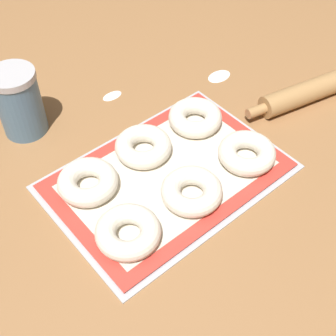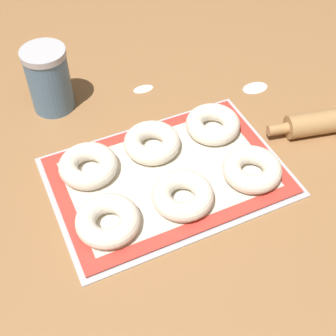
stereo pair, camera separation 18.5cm
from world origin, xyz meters
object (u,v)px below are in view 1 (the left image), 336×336
bagel_back_left (88,182)px  flour_canister (19,102)px  bagel_front_left (128,232)px  bagel_back_center (143,146)px  bagel_front_center (192,191)px  bagel_back_right (195,118)px  bagel_front_right (247,153)px  rolling_pin (314,89)px  baking_tray (168,176)px

bagel_back_left → flour_canister: bearing=91.4°
bagel_front_left → bagel_back_center: 0.24m
bagel_front_center → bagel_back_right: 0.23m
bagel_back_center → bagel_back_left: bearing=-177.4°
bagel_front_right → bagel_back_left: bearing=153.5°
bagel_back_right → rolling_pin: rolling_pin is taller
bagel_front_center → baking_tray: bearing=87.0°
bagel_back_center → flour_canister: size_ratio=0.78×
bagel_back_left → bagel_front_left: bearing=-94.1°
bagel_front_right → bagel_back_right: bearing=93.0°
bagel_front_center → flour_canister: size_ratio=0.78×
flour_canister → bagel_back_left: bearing=-88.6°
bagel_front_left → flour_canister: (0.00, 0.43, 0.05)m
bagel_front_left → rolling_pin: size_ratio=0.32×
rolling_pin → baking_tray: bearing=175.8°
bagel_front_left → flour_canister: bearing=89.3°
bagel_back_left → bagel_back_center: same height
baking_tray → bagel_back_left: bagel_back_left is taller
baking_tray → flour_canister: size_ratio=3.07×
bagel_back_right → bagel_front_left: bearing=-153.7°
bagel_back_center → bagel_front_right: bearing=-45.4°
bagel_front_center → flour_canister: flour_canister is taller
bagel_back_center → bagel_back_right: size_ratio=1.00×
flour_canister → bagel_back_right: bearing=-39.4°
baking_tray → bagel_front_right: (0.17, -0.08, 0.03)m
bagel_back_right → bagel_back_left: bearing=-179.5°
bagel_front_center → rolling_pin: 0.48m
baking_tray → bagel_front_right: bearing=-26.0°
bagel_front_center → bagel_back_right: bearing=45.7°
bagel_back_center → rolling_pin: rolling_pin is taller
rolling_pin → flour_canister: bearing=148.9°
bagel_front_right → bagel_front_center: bearing=-179.5°
baking_tray → bagel_back_right: (0.16, 0.08, 0.03)m
bagel_back_right → bagel_front_center: bearing=-134.3°
flour_canister → baking_tray: bearing=-64.8°
bagel_front_left → bagel_front_right: bearing=-0.5°
bagel_back_left → bagel_front_center: bearing=-46.8°
bagel_back_left → rolling_pin: bearing=-10.4°
baking_tray → bagel_back_center: bagel_back_center is taller
bagel_back_right → rolling_pin: (0.31, -0.12, -0.00)m
flour_canister → rolling_pin: bearing=-31.1°
baking_tray → flour_canister: flour_canister is taller
baking_tray → bagel_front_left: bearing=-155.2°
bagel_back_right → rolling_pin: bearing=-20.6°
bagel_front_left → rolling_pin: (0.64, 0.04, -0.00)m
baking_tray → bagel_front_center: 0.09m
baking_tray → bagel_front_center: size_ratio=3.94×
bagel_front_left → bagel_front_center: bearing=-1.6°
bagel_back_left → rolling_pin: rolling_pin is taller
bagel_back_right → bagel_front_right: bearing=-87.0°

